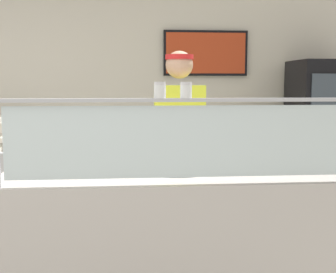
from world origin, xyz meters
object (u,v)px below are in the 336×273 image
Objects in this scene: pizza_server at (178,165)px; drink_fridge at (324,145)px; parmesan_shaker at (160,91)px; pizza_tray at (176,168)px; pepper_flake_shaker at (186,91)px; worker_figure at (180,149)px.

drink_fridge is at bearing 47.78° from pizza_server.
pizza_tray is at bearing 71.57° from parmesan_shaker.
drink_fridge reaches higher than pizza_server.
pizza_server is at bearing 90.23° from pepper_flake_shaker.
pizza_tray is 0.65m from pepper_flake_shaker.
pizza_tray is at bearing 91.13° from pepper_flake_shaker.
parmesan_shaker is 1.09m from worker_figure.
pepper_flake_shaker is 0.05× the size of drink_fridge.
pizza_tray is 1.76× the size of pizza_server.
pepper_flake_shaker is at bearing -130.59° from drink_fridge.
pepper_flake_shaker is (0.00, -0.39, 0.48)m from pizza_server.
worker_figure is at bearing 85.46° from pepper_flake_shaker.
worker_figure is 1.92m from drink_fridge.
parmesan_shaker is at bearing -132.91° from drink_fridge.
worker_figure reaches higher than parmesan_shaker.
parmesan_shaker is 0.05× the size of drink_fridge.
pizza_tray is 5.50× the size of pepper_flake_shaker.
worker_figure is at bearing 81.34° from pizza_tray.
worker_figure is at bearing 86.88° from pizza_server.
worker_figure is at bearing -147.81° from drink_fridge.
pizza_server is 0.62m from pepper_flake_shaker.
drink_fridge reaches higher than pizza_tray.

